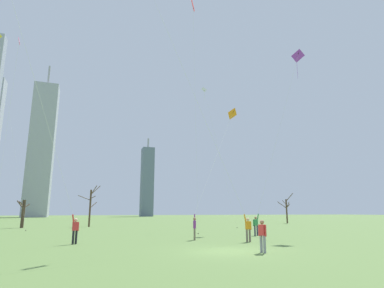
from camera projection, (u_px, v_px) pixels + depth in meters
The scene contains 15 objects.
ground_plane at pixel (230, 251), 16.74m from camera, with size 400.00×400.00×0.00m, color #5B7A3D.
kite_flyer_far_back_blue at pixel (57, 164), 19.84m from camera, with size 6.91×5.55×19.44m.
kite_flyer_midfield_right_purple at pixel (267, 181), 29.18m from camera, with size 6.80×0.56×18.75m.
kite_flyer_midfield_center_green at pixel (228, 178), 21.94m from camera, with size 9.74×1.95×19.96m.
kite_flyer_midfield_left_orange at pixel (206, 192), 26.21m from camera, with size 8.16×8.40×13.44m.
bystander_strolling_midfield at pixel (262, 234), 16.19m from camera, with size 0.29×0.49×1.62m.
distant_kite_drifting_right_pink at pixel (14, 75), 27.62m from camera, with size 1.81×7.25×16.67m.
distant_kite_high_overhead_white at pixel (208, 107), 42.78m from camera, with size 5.08×0.62×18.63m.
distant_kite_drifting_left_yellow at pixel (1, 55), 39.33m from camera, with size 6.11×2.29×24.01m.
distant_kite_low_near_trees_red at pixel (193, 26), 26.86m from camera, with size 3.23×7.21×19.46m.
bare_tree_rightmost at pixel (23, 212), 41.54m from camera, with size 1.65×1.98×3.57m.
bare_tree_left_of_center at pixel (91, 206), 44.72m from camera, with size 3.05×2.83×5.80m.
bare_tree_right_of_center at pixel (287, 209), 58.54m from camera, with size 2.58×1.64×5.42m.
skyline_squat_block at pixel (41, 149), 129.84m from camera, with size 9.30×9.50×63.64m.
skyline_wide_slab at pixel (147, 181), 149.88m from camera, with size 5.48×5.76×36.78m.
Camera 1 is at (-7.64, -15.92, 2.02)m, focal length 29.84 mm.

